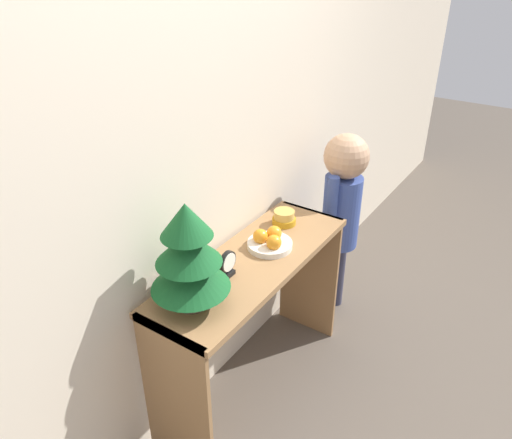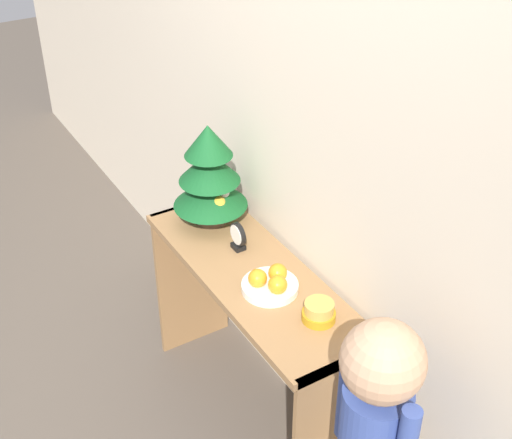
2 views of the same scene
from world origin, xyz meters
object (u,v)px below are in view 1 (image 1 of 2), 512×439
at_px(singing_bowl, 284,218).
at_px(desk_clock, 228,264).
at_px(fruit_bowl, 270,241).
at_px(child_figure, 342,201).
at_px(mini_tree, 189,256).

xyz_separation_m(singing_bowl, desk_clock, (-0.51, -0.03, 0.02)).
bearing_deg(singing_bowl, fruit_bowl, -165.73).
bearing_deg(singing_bowl, child_figure, -14.11).
distance_m(fruit_bowl, child_figure, 0.68).
bearing_deg(mini_tree, desk_clock, -0.92).
bearing_deg(singing_bowl, mini_tree, -178.02).
height_order(desk_clock, child_figure, child_figure).
relative_size(fruit_bowl, desk_clock, 1.78).
xyz_separation_m(fruit_bowl, desk_clock, (-0.29, 0.03, 0.03)).
bearing_deg(fruit_bowl, singing_bowl, 14.27).
distance_m(mini_tree, fruit_bowl, 0.55).
height_order(fruit_bowl, desk_clock, desk_clock).
relative_size(mini_tree, desk_clock, 3.78).
bearing_deg(fruit_bowl, child_figure, -4.73).
bearing_deg(child_figure, desk_clock, 175.03).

